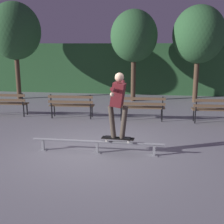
% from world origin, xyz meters
% --- Properties ---
extents(ground_plane, '(90.00, 90.00, 0.00)m').
position_xyz_m(ground_plane, '(0.00, 0.00, 0.00)').
color(ground_plane, gray).
extents(hedge_backdrop, '(24.00, 1.20, 2.67)m').
position_xyz_m(hedge_backdrop, '(0.00, 9.34, 1.33)').
color(hedge_backdrop, '#2D5B33').
rests_on(hedge_backdrop, ground).
extents(grind_rail, '(3.24, 0.18, 0.32)m').
position_xyz_m(grind_rail, '(0.00, -0.10, 0.24)').
color(grind_rail, gray).
rests_on(grind_rail, ground).
extents(skateboard, '(0.79, 0.25, 0.09)m').
position_xyz_m(skateboard, '(0.51, -0.10, 0.39)').
color(skateboard, black).
rests_on(skateboard, grind_rail).
extents(skateboarder, '(0.63, 1.41, 1.56)m').
position_xyz_m(skateboarder, '(0.51, -0.10, 1.33)').
color(skateboarder, black).
rests_on(skateboarder, skateboard).
extents(park_bench_leftmost, '(1.62, 0.48, 0.88)m').
position_xyz_m(park_bench_leftmost, '(-4.07, 3.20, 0.54)').
color(park_bench_leftmost, black).
rests_on(park_bench_leftmost, ground).
extents(park_bench_left_center, '(1.62, 0.48, 0.88)m').
position_xyz_m(park_bench_left_center, '(-1.57, 3.20, 0.54)').
color(park_bench_left_center, black).
rests_on(park_bench_left_center, ground).
extents(park_bench_right_center, '(1.62, 0.48, 0.88)m').
position_xyz_m(park_bench_right_center, '(0.93, 3.20, 0.54)').
color(park_bench_right_center, black).
rests_on(park_bench_right_center, ground).
extents(park_bench_rightmost, '(1.62, 0.48, 0.88)m').
position_xyz_m(park_bench_rightmost, '(3.43, 3.20, 0.54)').
color(park_bench_rightmost, black).
rests_on(park_bench_rightmost, ground).
extents(tree_far_right, '(2.30, 2.30, 4.29)m').
position_xyz_m(tree_far_right, '(3.22, 7.01, 3.01)').
color(tree_far_right, '#4C3828').
rests_on(tree_far_right, ground).
extents(tree_behind_benches, '(2.12, 2.12, 4.14)m').
position_xyz_m(tree_behind_benches, '(0.37, 6.89, 2.96)').
color(tree_behind_benches, '#4C3828').
rests_on(tree_behind_benches, ground).
extents(tree_far_left, '(2.42, 2.42, 4.55)m').
position_xyz_m(tree_far_left, '(-5.22, 6.71, 3.21)').
color(tree_far_left, '#4C3828').
rests_on(tree_far_left, ground).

